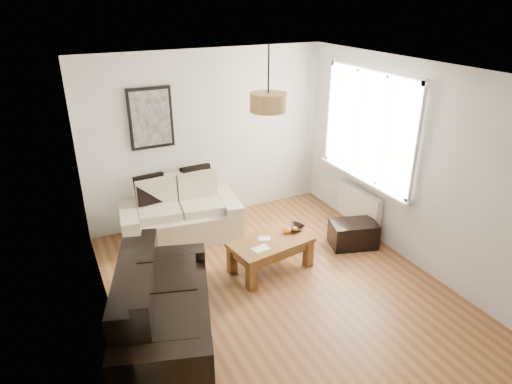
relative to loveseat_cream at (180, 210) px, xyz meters
name	(u,v)px	position (x,y,z in m)	size (l,w,h in m)	color
floor	(277,288)	(0.65, -1.78, -0.42)	(4.50, 4.50, 0.00)	brown
ceiling	(283,71)	(0.65, -1.78, 2.18)	(3.80, 4.50, 0.00)	white
wall_back	(208,137)	(0.65, 0.47, 0.88)	(3.80, 0.04, 2.60)	silver
wall_front	(436,310)	(0.65, -4.03, 0.88)	(3.80, 0.04, 2.60)	silver
wall_left	(102,228)	(-1.25, -1.78, 0.88)	(0.04, 4.50, 2.60)	silver
wall_right	(410,165)	(2.55, -1.78, 0.88)	(0.04, 4.50, 2.60)	silver
window_bay	(370,127)	(2.51, -0.98, 1.18)	(0.14, 1.90, 1.60)	white
radiator	(359,206)	(2.47, -0.98, -0.04)	(0.10, 0.90, 0.52)	white
poster	(151,118)	(-0.20, 0.44, 1.28)	(0.62, 0.04, 0.87)	black
pendant_shade	(268,102)	(0.65, -1.48, 1.81)	(0.40, 0.40, 0.20)	tan
loveseat_cream	(180,210)	(0.00, 0.00, 0.00)	(1.68, 0.92, 0.84)	#B9B395
sofa_leather	(164,302)	(-0.78, -1.96, -0.02)	(1.86, 0.91, 0.81)	black
coffee_table	(271,255)	(0.77, -1.37, -0.21)	(1.04, 0.57, 0.42)	brown
ottoman	(353,234)	(2.10, -1.35, -0.24)	(0.64, 0.41, 0.36)	black
cushion_left	(150,189)	(-0.35, 0.20, 0.32)	(0.42, 0.13, 0.42)	black
cushion_right	(197,180)	(0.35, 0.20, 0.33)	(0.44, 0.14, 0.44)	black
fruit_bowl	(295,228)	(1.20, -1.25, 0.04)	(0.23, 0.23, 0.06)	black
orange_a	(288,230)	(1.06, -1.29, 0.05)	(0.09, 0.09, 0.09)	orange
orange_b	(295,229)	(1.17, -1.30, 0.05)	(0.06, 0.06, 0.06)	orange
orange_c	(286,230)	(1.04, -1.28, 0.05)	(0.08, 0.08, 0.08)	orange
papers	(261,249)	(0.57, -1.49, 0.01)	(0.21, 0.15, 0.01)	silver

